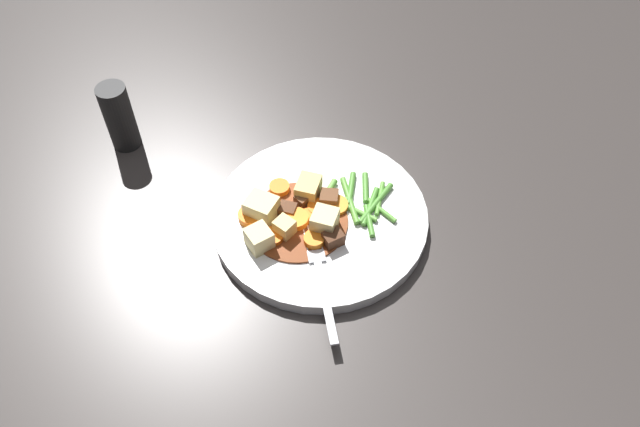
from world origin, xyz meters
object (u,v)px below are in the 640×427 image
Objects in this scene: carrot_slice_7 at (336,207)px; meat_chunk_1 at (288,210)px; potato_chunk_0 at (259,239)px; potato_chunk_2 at (307,189)px; carrot_slice_1 at (250,216)px; carrot_slice_3 at (273,237)px; carrot_slice_2 at (304,215)px; meat_chunk_2 at (302,200)px; dinner_plate at (320,218)px; potato_chunk_3 at (284,228)px; carrot_slice_0 at (319,207)px; potato_chunk_4 at (261,208)px; fork at (321,277)px; carrot_slice_5 at (297,222)px; potato_chunk_1 at (325,222)px; meat_chunk_0 at (333,239)px; pepper_mill at (119,117)px; meat_chunk_3 at (329,198)px; carrot_slice_4 at (314,240)px; carrot_slice_6 at (279,188)px.

carrot_slice_7 is 0.07m from meat_chunk_1.
potato_chunk_2 is (-0.09, -0.05, -0.00)m from potato_chunk_0.
carrot_slice_3 is at bearing 106.91° from carrot_slice_1.
meat_chunk_2 is at bearing -108.79° from carrot_slice_2.
carrot_slice_7 reaches higher than dinner_plate.
dinner_plate is at bearing -169.21° from potato_chunk_3.
carrot_slice_0 is 0.72× the size of potato_chunk_4.
potato_chunk_4 is at bearing -77.09° from fork.
carrot_slice_0 is 0.03m from meat_chunk_2.
carrot_slice_1 is 0.96× the size of carrot_slice_5.
potato_chunk_0 is at bearing 83.48° from carrot_slice_1.
carrot_slice_5 is 1.02× the size of potato_chunk_1.
potato_chunk_1 reaches higher than carrot_slice_7.
meat_chunk_1 reaches higher than carrot_slice_2.
meat_chunk_0 is at bearing 86.93° from potato_chunk_2.
pepper_mill is at bearing -65.86° from carrot_slice_3.
carrot_slice_3 is 0.77× the size of potato_chunk_2.
carrot_slice_1 is 1.84× the size of meat_chunk_2.
meat_chunk_2 is (-0.02, -0.01, -0.00)m from meat_chunk_1.
potato_chunk_4 reaches higher than dinner_plate.
carrot_slice_3 is at bearing 41.52° from meat_chunk_1.
meat_chunk_2 is (-0.04, -0.04, -0.01)m from potato_chunk_3.
carrot_slice_7 is 0.20× the size of fork.
potato_chunk_3 is 0.06m from meat_chunk_2.
carrot_slice_3 is 1.18× the size of meat_chunk_3.
carrot_slice_0 is 0.06m from carrot_slice_4.
meat_chunk_0 is (-0.02, 0.01, 0.00)m from carrot_slice_4.
carrot_slice_0 and carrot_slice_3 have the same top height.
meat_chunk_3 is at bearing 137.75° from carrot_slice_6.
potato_chunk_2 is at bearing -174.47° from potato_chunk_4.
pepper_mill reaches higher than dinner_plate.
potato_chunk_2 reaches higher than carrot_slice_0.
meat_chunk_1 is (0.06, -0.02, 0.00)m from carrot_slice_7.
potato_chunk_1 is at bearing 171.08° from potato_chunk_0.
potato_chunk_4 reaches higher than potato_chunk_2.
meat_chunk_3 reaches higher than fork.
carrot_slice_2 is 0.96× the size of potato_chunk_3.
meat_chunk_1 is at bearing -18.59° from carrot_slice_7.
carrot_slice_3 is 0.08m from meat_chunk_0.
dinner_plate is at bearing 126.89° from pepper_mill.
potato_chunk_4 is at bearing -17.68° from carrot_slice_0.
pepper_mill is (0.15, -0.35, 0.03)m from fork.
potato_chunk_2 is at bearing -154.21° from meat_chunk_1.
carrot_slice_6 is 0.71× the size of potato_chunk_4.
carrot_slice_6 is 1.10× the size of potato_chunk_3.
carrot_slice_4 is (0.03, 0.05, 0.00)m from carrot_slice_0.
potato_chunk_1 reaches higher than carrot_slice_1.
carrot_slice_2 reaches higher than dinner_plate.
carrot_slice_7 is 0.10m from potato_chunk_4.
potato_chunk_1 is at bearing 40.57° from carrot_slice_7.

